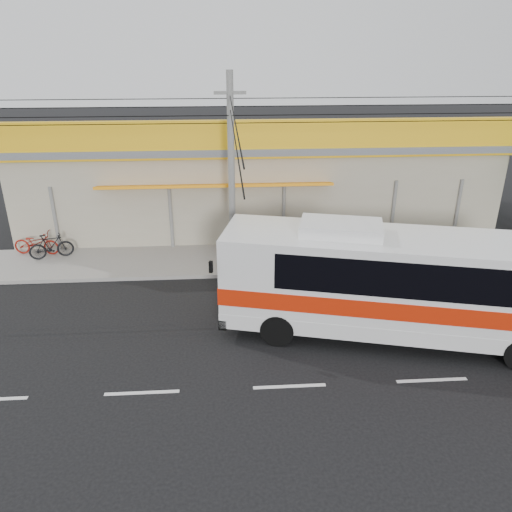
{
  "coord_description": "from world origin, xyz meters",
  "views": [
    {
      "loc": [
        -1.67,
        -13.51,
        8.74
      ],
      "look_at": [
        -0.61,
        2.0,
        1.97
      ],
      "focal_mm": 35.0,
      "sensor_mm": 36.0,
      "label": 1
    }
  ],
  "objects_px": {
    "motorbike_red": "(36,243)",
    "motorbike_dark": "(51,246)",
    "coach_bus": "(428,282)",
    "utility_pole": "(230,110)"
  },
  "relations": [
    {
      "from": "motorbike_red",
      "to": "motorbike_dark",
      "type": "bearing_deg",
      "value": -114.43
    },
    {
      "from": "motorbike_red",
      "to": "motorbike_dark",
      "type": "relative_size",
      "value": 1.09
    },
    {
      "from": "coach_bus",
      "to": "utility_pole",
      "type": "bearing_deg",
      "value": 150.43
    },
    {
      "from": "coach_bus",
      "to": "utility_pole",
      "type": "xyz_separation_m",
      "value": [
        -5.78,
        5.51,
        4.4
      ]
    },
    {
      "from": "coach_bus",
      "to": "motorbike_dark",
      "type": "xyz_separation_m",
      "value": [
        -13.46,
        6.94,
        -1.31
      ]
    },
    {
      "from": "motorbike_red",
      "to": "motorbike_dark",
      "type": "distance_m",
      "value": 0.91
    },
    {
      "from": "coach_bus",
      "to": "motorbike_dark",
      "type": "bearing_deg",
      "value": 166.78
    },
    {
      "from": "coach_bus",
      "to": "utility_pole",
      "type": "height_order",
      "value": "utility_pole"
    },
    {
      "from": "coach_bus",
      "to": "motorbike_red",
      "type": "bearing_deg",
      "value": 166.54
    },
    {
      "from": "coach_bus",
      "to": "motorbike_dark",
      "type": "height_order",
      "value": "coach_bus"
    }
  ]
}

